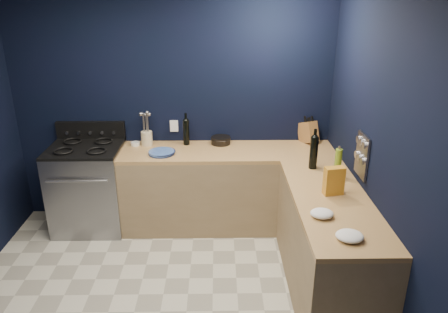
{
  "coord_description": "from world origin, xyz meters",
  "views": [
    {
      "loc": [
        0.49,
        -2.86,
        2.53
      ],
      "look_at": [
        0.55,
        1.0,
        1.0
      ],
      "focal_mm": 34.31,
      "sensor_mm": 36.0,
      "label": 1
    }
  ],
  "objects_px": {
    "plate_stack": "(162,153)",
    "knife_block": "(308,132)",
    "utensil_crock": "(147,138)",
    "crouton_bag": "(334,181)",
    "gas_range": "(90,189)"
  },
  "relations": [
    {
      "from": "utensil_crock",
      "to": "knife_block",
      "type": "bearing_deg",
      "value": 2.37
    },
    {
      "from": "knife_block",
      "to": "crouton_bag",
      "type": "distance_m",
      "value": 1.31
    },
    {
      "from": "crouton_bag",
      "to": "plate_stack",
      "type": "bearing_deg",
      "value": 137.98
    },
    {
      "from": "plate_stack",
      "to": "crouton_bag",
      "type": "xyz_separation_m",
      "value": [
        1.56,
        -0.95,
        0.11
      ]
    },
    {
      "from": "gas_range",
      "to": "utensil_crock",
      "type": "height_order",
      "value": "utensil_crock"
    },
    {
      "from": "gas_range",
      "to": "crouton_bag",
      "type": "height_order",
      "value": "crouton_bag"
    },
    {
      "from": "plate_stack",
      "to": "crouton_bag",
      "type": "height_order",
      "value": "crouton_bag"
    },
    {
      "from": "gas_range",
      "to": "crouton_bag",
      "type": "distance_m",
      "value": 2.67
    },
    {
      "from": "plate_stack",
      "to": "knife_block",
      "type": "distance_m",
      "value": 1.65
    },
    {
      "from": "utensil_crock",
      "to": "knife_block",
      "type": "relative_size",
      "value": 0.67
    },
    {
      "from": "plate_stack",
      "to": "utensil_crock",
      "type": "relative_size",
      "value": 1.74
    },
    {
      "from": "gas_range",
      "to": "crouton_bag",
      "type": "relative_size",
      "value": 3.77
    },
    {
      "from": "knife_block",
      "to": "crouton_bag",
      "type": "height_order",
      "value": "knife_block"
    },
    {
      "from": "utensil_crock",
      "to": "knife_block",
      "type": "distance_m",
      "value": 1.8
    },
    {
      "from": "utensil_crock",
      "to": "knife_block",
      "type": "xyz_separation_m",
      "value": [
        1.8,
        0.07,
        0.04
      ]
    }
  ]
}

